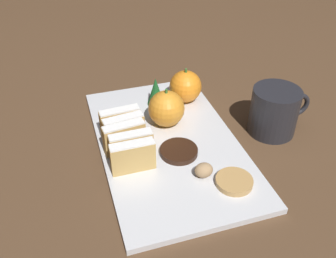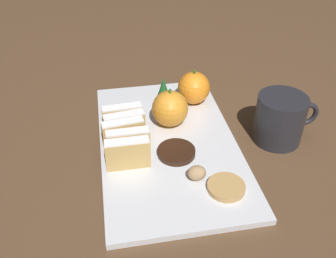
{
  "view_description": "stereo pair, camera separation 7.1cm",
  "coord_description": "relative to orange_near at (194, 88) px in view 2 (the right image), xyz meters",
  "views": [
    {
      "loc": [
        -0.17,
        -0.55,
        0.47
      ],
      "look_at": [
        0.0,
        0.0,
        0.04
      ],
      "focal_mm": 40.0,
      "sensor_mm": 36.0,
      "label": 1
    },
    {
      "loc": [
        -0.1,
        -0.56,
        0.47
      ],
      "look_at": [
        0.0,
        0.0,
        0.04
      ],
      "focal_mm": 40.0,
      "sensor_mm": 36.0,
      "label": 2
    }
  ],
  "objects": [
    {
      "name": "stollen_slice_fifth",
      "position": [
        -0.16,
        -0.08,
        -0.01
      ],
      "size": [
        0.08,
        0.03,
        0.06
      ],
      "color": "tan",
      "rests_on": "serving_platter"
    },
    {
      "name": "stollen_slice_front",
      "position": [
        -0.16,
        -0.19,
        -0.01
      ],
      "size": [
        0.08,
        0.02,
        0.06
      ],
      "color": "tan",
      "rests_on": "serving_platter"
    },
    {
      "name": "stollen_slice_third",
      "position": [
        -0.17,
        -0.14,
        -0.01
      ],
      "size": [
        0.08,
        0.03,
        0.06
      ],
      "color": "tan",
      "rests_on": "serving_platter"
    },
    {
      "name": "chocolate_cookie",
      "position": [
        -0.07,
        -0.17,
        -0.03
      ],
      "size": [
        0.07,
        0.07,
        0.01
      ],
      "color": "black",
      "rests_on": "serving_platter"
    },
    {
      "name": "coffee_mug",
      "position": [
        0.14,
        -0.15,
        0.0
      ],
      "size": [
        0.13,
        0.1,
        0.1
      ],
      "color": "#232328",
      "rests_on": "ground_plane"
    },
    {
      "name": "serving_platter",
      "position": [
        -0.08,
        -0.13,
        -0.04
      ],
      "size": [
        0.26,
        0.44,
        0.01
      ],
      "color": "silver",
      "rests_on": "ground_plane"
    },
    {
      "name": "orange_far",
      "position": [
        -0.07,
        -0.07,
        0.0
      ],
      "size": [
        0.07,
        0.07,
        0.08
      ],
      "color": "orange",
      "rests_on": "serving_platter"
    },
    {
      "name": "ground_plane",
      "position": [
        -0.08,
        -0.13,
        -0.05
      ],
      "size": [
        6.0,
        6.0,
        0.0
      ],
      "primitive_type": "plane",
      "color": "#513823"
    },
    {
      "name": "evergreen_sprig",
      "position": [
        -0.07,
        0.01,
        -0.0
      ],
      "size": [
        0.04,
        0.04,
        0.06
      ],
      "color": "#195623",
      "rests_on": "serving_platter"
    },
    {
      "name": "walnut",
      "position": [
        -0.05,
        -0.24,
        -0.02
      ],
      "size": [
        0.03,
        0.03,
        0.03
      ],
      "color": "tan",
      "rests_on": "serving_platter"
    },
    {
      "name": "gingerbread_cookie",
      "position": [
        -0.01,
        -0.28,
        -0.03
      ],
      "size": [
        0.06,
        0.06,
        0.01
      ],
      "color": "tan",
      "rests_on": "serving_platter"
    },
    {
      "name": "stollen_slice_second",
      "position": [
        -0.16,
        -0.16,
        -0.01
      ],
      "size": [
        0.08,
        0.02,
        0.06
      ],
      "color": "tan",
      "rests_on": "serving_platter"
    },
    {
      "name": "orange_near",
      "position": [
        0.0,
        0.0,
        0.0
      ],
      "size": [
        0.07,
        0.07,
        0.08
      ],
      "color": "orange",
      "rests_on": "serving_platter"
    },
    {
      "name": "stollen_slice_fourth",
      "position": [
        -0.16,
        -0.11,
        -0.01
      ],
      "size": [
        0.08,
        0.03,
        0.06
      ],
      "color": "tan",
      "rests_on": "serving_platter"
    }
  ]
}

